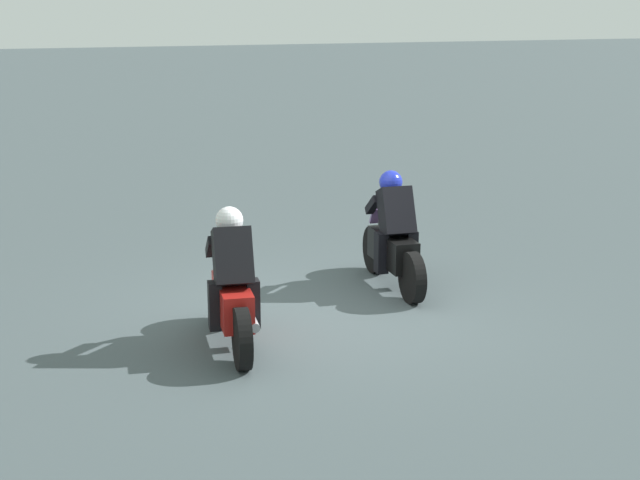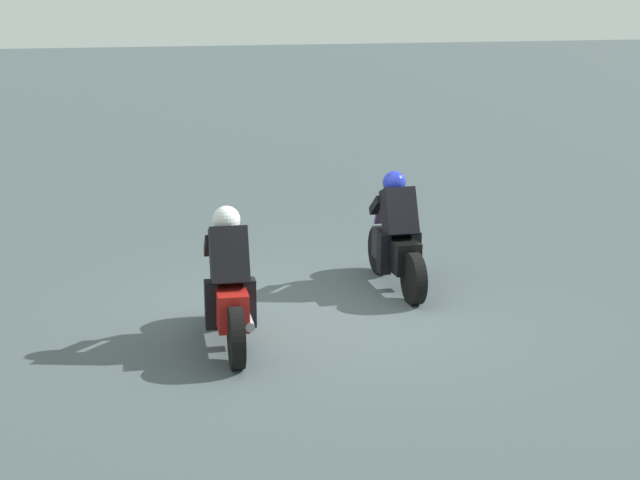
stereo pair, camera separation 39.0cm
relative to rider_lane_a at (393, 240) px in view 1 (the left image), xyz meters
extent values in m
plane|color=#434E51|center=(-0.77, 1.26, -0.62)|extent=(120.00, 120.00, 0.00)
cylinder|color=black|center=(0.70, -0.02, -0.30)|extent=(0.64, 0.16, 0.64)
cylinder|color=black|center=(-0.70, 0.03, -0.30)|extent=(0.64, 0.16, 0.64)
cube|color=black|center=(0.00, 0.00, -0.12)|extent=(1.11, 0.36, 0.40)
ellipsoid|color=black|center=(0.10, 0.00, 0.18)|extent=(0.49, 0.32, 0.24)
cube|color=red|center=(-0.51, 0.02, -0.10)|extent=(0.07, 0.16, 0.08)
cylinder|color=#A5A5AD|center=(-0.35, -0.15, -0.25)|extent=(0.42, 0.12, 0.10)
cube|color=black|center=(-0.10, 0.01, 0.40)|extent=(0.50, 0.42, 0.66)
sphere|color=#1E2CB7|center=(0.12, 0.00, 0.74)|extent=(0.31, 0.31, 0.30)
cube|color=slate|center=(0.50, -0.02, 0.22)|extent=(0.16, 0.27, 0.23)
cube|color=black|center=(-0.11, 0.21, -0.12)|extent=(0.19, 0.15, 0.52)
cube|color=black|center=(-0.12, -0.19, -0.12)|extent=(0.19, 0.15, 0.52)
cube|color=black|center=(0.29, 0.17, 0.42)|extent=(0.39, 0.11, 0.31)
cube|color=black|center=(0.28, -0.19, 0.42)|extent=(0.39, 0.11, 0.31)
cylinder|color=black|center=(-0.78, 2.39, -0.30)|extent=(0.65, 0.20, 0.64)
cylinder|color=black|center=(-2.17, 2.52, -0.30)|extent=(0.65, 0.20, 0.64)
cube|color=#AA1A16|center=(-1.47, 2.46, -0.12)|extent=(1.13, 0.42, 0.40)
ellipsoid|color=#AA1A16|center=(-1.37, 2.45, 0.18)|extent=(0.51, 0.34, 0.24)
cube|color=red|center=(-1.98, 2.50, -0.10)|extent=(0.07, 0.16, 0.08)
cylinder|color=#A5A5AD|center=(-1.84, 2.33, -0.25)|extent=(0.43, 0.14, 0.10)
cube|color=black|center=(-1.57, 2.47, 0.40)|extent=(0.52, 0.44, 0.66)
sphere|color=silver|center=(-1.35, 2.44, 0.74)|extent=(0.33, 0.33, 0.30)
cube|color=#40577B|center=(-0.98, 2.41, 0.22)|extent=(0.18, 0.27, 0.23)
cube|color=black|center=(-1.57, 2.67, -0.12)|extent=(0.19, 0.16, 0.52)
cube|color=black|center=(-1.61, 2.27, -0.12)|extent=(0.19, 0.16, 0.52)
cube|color=black|center=(-1.18, 2.61, 0.42)|extent=(0.39, 0.14, 0.31)
cube|color=black|center=(-1.21, 2.25, 0.42)|extent=(0.39, 0.14, 0.31)
camera|label=1|loc=(-11.21, 4.64, 3.08)|focal=54.65mm
camera|label=2|loc=(-11.33, 4.27, 3.08)|focal=54.65mm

